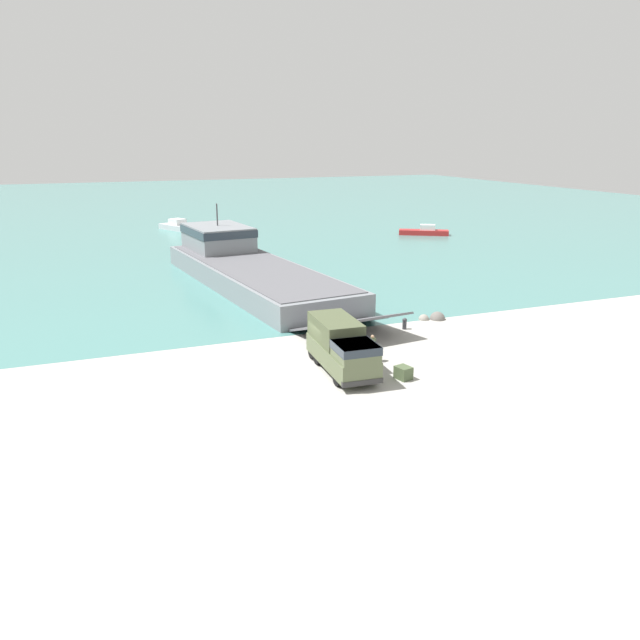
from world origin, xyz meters
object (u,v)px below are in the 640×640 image
(moored_boat_a, at_px, (424,231))
(moored_boat_b, at_px, (179,226))
(landing_craft, at_px, (245,265))
(cargo_crate, at_px, (403,373))
(military_truck, at_px, (342,346))
(soldier_on_ramp, at_px, (372,346))
(mooring_bollard, at_px, (405,323))

(moored_boat_a, xyz_separation_m, moored_boat_b, (-33.35, 18.67, 0.05))
(landing_craft, height_order, moored_boat_b, landing_craft)
(moored_boat_b, height_order, cargo_crate, moored_boat_b)
(moored_boat_a, height_order, moored_boat_b, moored_boat_b)
(military_truck, distance_m, cargo_crate, 4.10)
(military_truck, xyz_separation_m, cargo_crate, (2.92, -2.62, -1.20))
(soldier_on_ramp, height_order, cargo_crate, soldier_on_ramp)
(landing_craft, xyz_separation_m, cargo_crate, (2.03, -29.29, -1.27))
(cargo_crate, bearing_deg, soldier_on_ramp, 97.03)
(mooring_bollard, relative_size, cargo_crate, 0.94)
(landing_craft, distance_m, cargo_crate, 29.39)
(soldier_on_ramp, height_order, moored_boat_b, soldier_on_ramp)
(moored_boat_a, xyz_separation_m, cargo_crate, (-31.01, -50.39, -0.13))
(mooring_bollard, distance_m, cargo_crate, 10.28)
(soldier_on_ramp, height_order, moored_boat_a, soldier_on_ramp)
(moored_boat_b, bearing_deg, soldier_on_ramp, 64.27)
(military_truck, height_order, mooring_bollard, military_truck)
(military_truck, relative_size, moored_boat_b, 0.91)
(mooring_bollard, bearing_deg, moored_boat_b, 96.96)
(moored_boat_b, height_order, mooring_bollard, moored_boat_b)
(moored_boat_a, distance_m, mooring_bollard, 48.89)
(military_truck, relative_size, mooring_bollard, 8.22)
(soldier_on_ramp, bearing_deg, moored_boat_a, 111.05)
(landing_craft, relative_size, cargo_crate, 39.35)
(landing_craft, distance_m, soldier_on_ramp, 25.92)
(soldier_on_ramp, distance_m, mooring_bollard, 7.78)
(landing_craft, bearing_deg, moored_boat_b, 83.57)
(mooring_bollard, bearing_deg, cargo_crate, -119.07)
(military_truck, relative_size, soldier_on_ramp, 3.98)
(military_truck, bearing_deg, moored_boat_a, 147.74)
(soldier_on_ramp, bearing_deg, mooring_bollard, 100.56)
(moored_boat_a, bearing_deg, soldier_on_ramp, 176.43)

